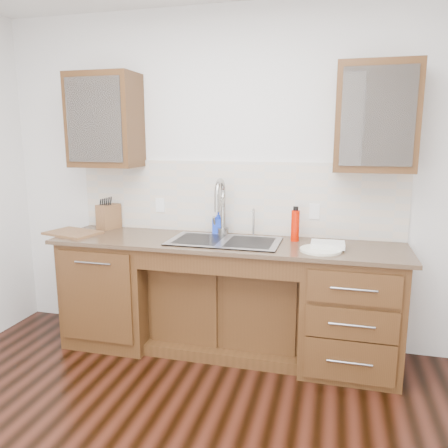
% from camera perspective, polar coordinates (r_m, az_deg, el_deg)
% --- Properties ---
extents(wall_back, '(4.00, 0.10, 2.70)m').
position_cam_1_polar(wall_back, '(3.63, 1.59, 5.85)').
color(wall_back, white).
rests_on(wall_back, ground).
extents(base_cabinet_left, '(0.70, 0.62, 0.88)m').
position_cam_1_polar(base_cabinet_left, '(3.83, -13.90, -8.18)').
color(base_cabinet_left, '#593014').
rests_on(base_cabinet_left, ground).
extents(base_cabinet_center, '(1.20, 0.44, 0.70)m').
position_cam_1_polar(base_cabinet_center, '(3.61, 0.52, -10.57)').
color(base_cabinet_center, '#593014').
rests_on(base_cabinet_center, ground).
extents(base_cabinet_right, '(0.70, 0.62, 0.88)m').
position_cam_1_polar(base_cabinet_right, '(3.40, 16.15, -10.79)').
color(base_cabinet_right, '#593014').
rests_on(base_cabinet_right, ground).
extents(countertop, '(2.70, 0.65, 0.03)m').
position_cam_1_polar(countertop, '(3.34, 0.11, -2.52)').
color(countertop, '#84705B').
rests_on(countertop, base_cabinet_left).
extents(backsplash, '(2.70, 0.02, 0.59)m').
position_cam_1_polar(backsplash, '(3.59, 1.35, 3.46)').
color(backsplash, beige).
rests_on(backsplash, wall_back).
extents(sink, '(0.84, 0.46, 0.19)m').
position_cam_1_polar(sink, '(3.35, 0.04, -3.75)').
color(sink, '#9E9EA5').
rests_on(sink, countertop).
extents(faucet, '(0.04, 0.04, 0.40)m').
position_cam_1_polar(faucet, '(3.52, -0.13, 1.75)').
color(faucet, '#999993').
rests_on(faucet, countertop).
extents(filter_tap, '(0.02, 0.02, 0.24)m').
position_cam_1_polar(filter_tap, '(3.49, 3.89, 0.31)').
color(filter_tap, '#999993').
rests_on(filter_tap, countertop).
extents(upper_cabinet_left, '(0.55, 0.34, 0.75)m').
position_cam_1_polar(upper_cabinet_left, '(3.79, -15.25, 12.89)').
color(upper_cabinet_left, '#593014').
rests_on(upper_cabinet_left, wall_back).
extents(upper_cabinet_right, '(0.55, 0.34, 0.75)m').
position_cam_1_polar(upper_cabinet_right, '(3.31, 19.20, 12.96)').
color(upper_cabinet_right, '#593014').
rests_on(upper_cabinet_right, wall_back).
extents(outlet_left, '(0.08, 0.01, 0.12)m').
position_cam_1_polar(outlet_left, '(3.79, -8.33, 2.45)').
color(outlet_left, white).
rests_on(outlet_left, backsplash).
extents(outlet_right, '(0.08, 0.01, 0.12)m').
position_cam_1_polar(outlet_right, '(3.50, 11.73, 1.62)').
color(outlet_right, white).
rests_on(outlet_right, backsplash).
extents(soap_bottle, '(0.09, 0.09, 0.19)m').
position_cam_1_polar(soap_bottle, '(3.59, -0.75, 0.24)').
color(soap_bottle, blue).
rests_on(soap_bottle, countertop).
extents(water_bottle, '(0.08, 0.08, 0.24)m').
position_cam_1_polar(water_bottle, '(3.37, 9.28, -0.22)').
color(water_bottle, red).
rests_on(water_bottle, countertop).
extents(plate, '(0.39, 0.39, 0.02)m').
position_cam_1_polar(plate, '(3.13, 12.52, -3.32)').
color(plate, silver).
rests_on(plate, countertop).
extents(dish_towel, '(0.24, 0.17, 0.04)m').
position_cam_1_polar(dish_towel, '(3.19, 13.40, -2.63)').
color(dish_towel, white).
rests_on(dish_towel, plate).
extents(knife_block, '(0.17, 0.22, 0.21)m').
position_cam_1_polar(knife_block, '(3.92, -14.83, 0.96)').
color(knife_block, olive).
rests_on(knife_block, countertop).
extents(cutting_board, '(0.48, 0.39, 0.02)m').
position_cam_1_polar(cutting_board, '(3.80, -19.14, -1.10)').
color(cutting_board, olive).
rests_on(cutting_board, countertop).
extents(cup_left_a, '(0.16, 0.16, 0.11)m').
position_cam_1_polar(cup_left_a, '(3.85, -16.98, 12.08)').
color(cup_left_a, white).
rests_on(cup_left_a, upper_cabinet_left).
extents(cup_left_b, '(0.12, 0.12, 0.09)m').
position_cam_1_polar(cup_left_b, '(3.74, -13.98, 12.15)').
color(cup_left_b, white).
rests_on(cup_left_b, upper_cabinet_left).
extents(cup_right_a, '(0.15, 0.15, 0.09)m').
position_cam_1_polar(cup_right_a, '(3.30, 16.46, 12.18)').
color(cup_right_a, silver).
rests_on(cup_right_a, upper_cabinet_right).
extents(cup_right_b, '(0.13, 0.13, 0.09)m').
position_cam_1_polar(cup_right_b, '(3.32, 21.03, 11.88)').
color(cup_right_b, white).
rests_on(cup_right_b, upper_cabinet_right).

